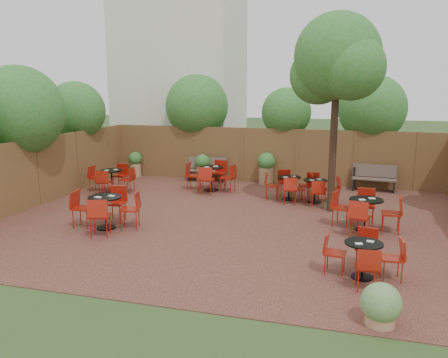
# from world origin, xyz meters

# --- Properties ---
(ground) EXTENTS (80.00, 80.00, 0.00)m
(ground) POSITION_xyz_m (0.00, 0.00, 0.00)
(ground) COLOR #354F23
(ground) RESTS_ON ground
(courtyard_paving) EXTENTS (12.00, 10.00, 0.02)m
(courtyard_paving) POSITION_xyz_m (0.00, 0.00, 0.01)
(courtyard_paving) COLOR #3E2019
(courtyard_paving) RESTS_ON ground
(fence_back) EXTENTS (12.00, 0.08, 2.00)m
(fence_back) POSITION_xyz_m (0.00, 5.00, 1.00)
(fence_back) COLOR brown
(fence_back) RESTS_ON ground
(fence_left) EXTENTS (0.08, 10.00, 2.00)m
(fence_left) POSITION_xyz_m (-6.00, 0.00, 1.00)
(fence_left) COLOR brown
(fence_left) RESTS_ON ground
(neighbour_building) EXTENTS (5.00, 4.00, 8.00)m
(neighbour_building) POSITION_xyz_m (-4.50, 8.00, 4.00)
(neighbour_building) COLOR silver
(neighbour_building) RESTS_ON ground
(overhang_foliage) EXTENTS (15.44, 10.64, 2.62)m
(overhang_foliage) POSITION_xyz_m (-2.49, 2.54, 2.69)
(overhang_foliage) COLOR #2B6922
(overhang_foliage) RESTS_ON ground
(courtyard_tree) EXTENTS (2.55, 2.45, 5.41)m
(courtyard_tree) POSITION_xyz_m (2.37, 1.59, 4.09)
(courtyard_tree) COLOR black
(courtyard_tree) RESTS_ON courtyard_paving
(park_bench_left) EXTENTS (1.47, 0.61, 0.88)m
(park_bench_left) POSITION_xyz_m (-2.28, 4.62, 0.47)
(park_bench_left) COLOR brown
(park_bench_left) RESTS_ON courtyard_paving
(park_bench_right) EXTENTS (1.46, 0.58, 0.88)m
(park_bench_right) POSITION_xyz_m (3.65, 4.62, 0.47)
(park_bench_right) COLOR brown
(park_bench_right) RESTS_ON courtyard_paving
(bistro_tables) EXTENTS (9.64, 7.65, 0.94)m
(bistro_tables) POSITION_xyz_m (-0.23, 0.85, 0.46)
(bistro_tables) COLOR black
(bistro_tables) RESTS_ON courtyard_paving
(planters) EXTENTS (11.41, 4.56, 1.14)m
(planters) POSITION_xyz_m (-0.22, 3.70, 0.59)
(planters) COLOR #A17550
(planters) RESTS_ON courtyard_paving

